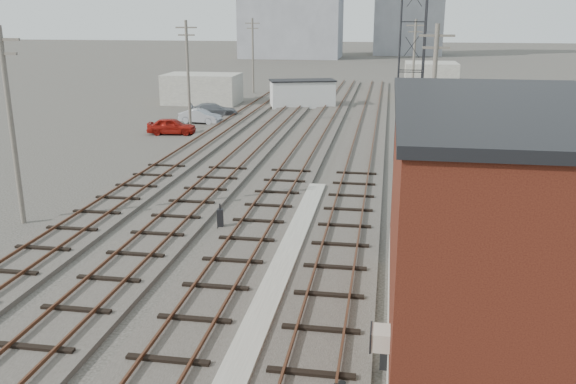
% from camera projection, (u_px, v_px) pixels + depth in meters
% --- Properties ---
extents(ground, '(320.00, 320.00, 0.00)m').
position_uv_depth(ground, '(348.00, 107.00, 64.62)').
color(ground, '#282621').
rests_on(ground, ground).
extents(track_right, '(3.20, 90.00, 0.39)m').
position_uv_depth(track_right, '(363.00, 148.00, 44.31)').
color(track_right, '#332D28').
rests_on(track_right, ground).
extents(track_mid_right, '(3.20, 90.00, 0.39)m').
position_uv_depth(track_mid_right, '(308.00, 146.00, 44.94)').
color(track_mid_right, '#332D28').
rests_on(track_mid_right, ground).
extents(track_mid_left, '(3.20, 90.00, 0.39)m').
position_uv_depth(track_mid_left, '(255.00, 144.00, 45.57)').
color(track_mid_left, '#332D28').
rests_on(track_mid_left, ground).
extents(track_left, '(3.20, 90.00, 0.39)m').
position_uv_depth(track_left, '(204.00, 142.00, 46.19)').
color(track_left, '#332D28').
rests_on(track_left, ground).
extents(platform_curb, '(0.90, 28.00, 0.26)m').
position_uv_depth(platform_curb, '(270.00, 296.00, 20.95)').
color(platform_curb, gray).
rests_on(platform_curb, ground).
extents(brick_building, '(6.54, 12.20, 7.22)m').
position_uv_depth(brick_building, '(502.00, 231.00, 16.97)').
color(brick_building, gray).
rests_on(brick_building, ground).
extents(lattice_tower, '(1.60, 1.60, 15.00)m').
position_uv_depth(lattice_tower, '(412.00, 47.00, 37.98)').
color(lattice_tower, black).
rests_on(lattice_tower, ground).
extents(utility_pole_left_a, '(1.80, 0.24, 9.00)m').
position_uv_depth(utility_pole_left_a, '(11.00, 122.00, 27.35)').
color(utility_pole_left_a, '#595147').
rests_on(utility_pole_left_a, ground).
extents(utility_pole_left_b, '(1.80, 0.24, 9.00)m').
position_uv_depth(utility_pole_left_b, '(188.00, 72.00, 51.03)').
color(utility_pole_left_b, '#595147').
rests_on(utility_pole_left_b, ground).
extents(utility_pole_left_c, '(1.80, 0.24, 9.00)m').
position_uv_depth(utility_pole_left_c, '(253.00, 54.00, 74.70)').
color(utility_pole_left_c, '#595147').
rests_on(utility_pole_left_c, ground).
extents(utility_pole_right_a, '(1.80, 0.24, 9.00)m').
position_uv_depth(utility_pole_right_a, '(432.00, 106.00, 31.96)').
color(utility_pole_right_a, '#595147').
rests_on(utility_pole_right_a, ground).
extents(utility_pole_right_b, '(1.80, 0.24, 9.00)m').
position_uv_depth(utility_pole_right_b, '(414.00, 63.00, 60.37)').
color(utility_pole_right_b, '#595147').
rests_on(utility_pole_right_b, ground).
extents(shed_left, '(8.00, 5.00, 3.20)m').
position_uv_depth(shed_left, '(202.00, 89.00, 66.68)').
color(shed_left, gray).
rests_on(shed_left, ground).
extents(shed_right, '(6.00, 6.00, 4.00)m').
position_uv_depth(shed_right, '(430.00, 80.00, 72.12)').
color(shed_right, gray).
rests_on(shed_right, ground).
extents(switch_stand, '(0.32, 0.32, 1.18)m').
position_uv_depth(switch_stand, '(220.00, 219.00, 27.54)').
color(switch_stand, black).
rests_on(switch_stand, ground).
extents(site_trailer, '(7.37, 4.83, 2.86)m').
position_uv_depth(site_trailer, '(302.00, 93.00, 64.02)').
color(site_trailer, silver).
rests_on(site_trailer, ground).
extents(car_red, '(4.11, 2.06, 1.34)m').
position_uv_depth(car_red, '(172.00, 126.00, 49.70)').
color(car_red, '#9B150E').
rests_on(car_red, ground).
extents(car_silver, '(3.96, 1.87, 1.25)m').
position_uv_depth(car_silver, '(200.00, 116.00, 54.75)').
color(car_silver, '#9FA1A6').
rests_on(car_silver, ground).
extents(car_grey, '(4.86, 3.40, 1.31)m').
position_uv_depth(car_grey, '(213.00, 110.00, 58.21)').
color(car_grey, slate).
rests_on(car_grey, ground).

